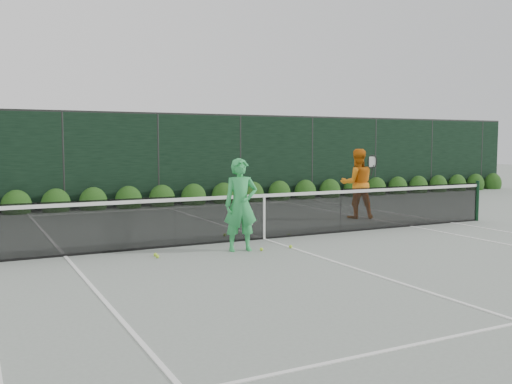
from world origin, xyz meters
name	(u,v)px	position (x,y,z in m)	size (l,w,h in m)	color
ground	(264,239)	(0.00, 0.00, 0.00)	(80.00, 80.00, 0.00)	gray
tennis_net	(263,215)	(-0.02, 0.00, 0.53)	(12.90, 0.10, 1.07)	#11341D
player_woman	(241,205)	(-1.00, -0.94, 0.89)	(0.72, 0.55, 1.78)	green
player_man	(357,184)	(3.86, 1.86, 0.95)	(1.12, 1.00, 1.90)	orange
court_lines	(264,239)	(0.00, 0.00, 0.01)	(11.03, 23.83, 0.01)	white
windscreen_fence	(338,176)	(0.00, -2.71, 1.51)	(32.00, 21.07, 3.06)	black
hedge_row	(162,199)	(0.00, 7.15, 0.23)	(31.66, 0.65, 0.94)	#18350E
tennis_balls	(236,243)	(-0.83, -0.33, 0.03)	(3.38, 2.13, 0.07)	#ADDE31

